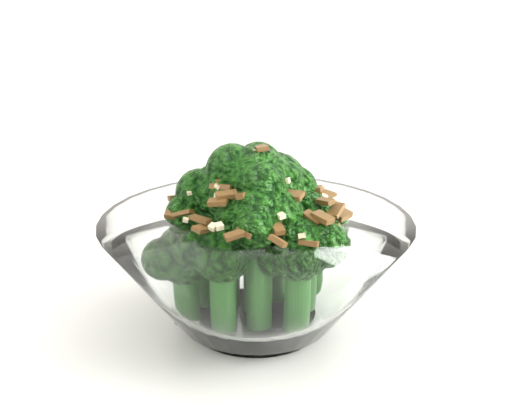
{
  "coord_description": "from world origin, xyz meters",
  "views": [
    {
      "loc": [
        -0.15,
        -0.16,
        0.98
      ],
      "look_at": [
        -0.11,
        0.28,
        0.83
      ],
      "focal_mm": 55.0,
      "sensor_mm": 36.0,
      "label": 1
    }
  ],
  "objects": [
    {
      "name": "broccoli_dish",
      "position": [
        -0.11,
        0.28,
        0.8
      ],
      "size": [
        0.19,
        0.19,
        0.12
      ],
      "color": "white",
      "rests_on": "table"
    }
  ]
}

